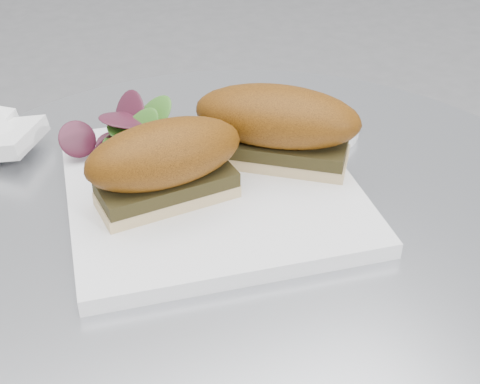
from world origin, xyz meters
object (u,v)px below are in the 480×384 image
at_px(sandwich_left, 165,162).
at_px(saucer, 298,124).
at_px(plate, 211,189).
at_px(sandwich_right, 277,124).

height_order(sandwich_left, saucer, sandwich_left).
xyz_separation_m(plate, sandwich_right, (0.08, 0.01, 0.05)).
height_order(sandwich_left, sandwich_right, same).
bearing_deg(sandwich_left, saucer, 24.31).
bearing_deg(sandwich_left, sandwich_right, 7.37).
relative_size(plate, sandwich_left, 1.84).
bearing_deg(plate, sandwich_right, 6.06).
bearing_deg(saucer, sandwich_right, -132.69).
distance_m(plate, sandwich_left, 0.07).
xyz_separation_m(sandwich_left, sandwich_right, (0.12, 0.02, 0.00)).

